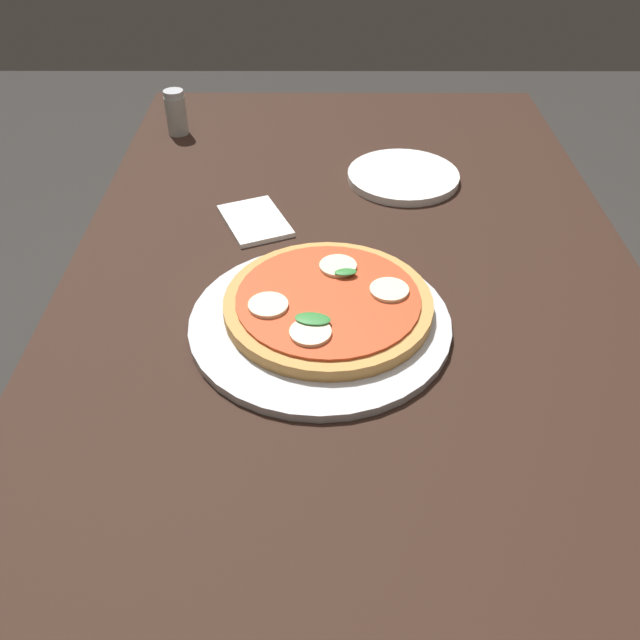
% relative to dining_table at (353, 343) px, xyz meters
% --- Properties ---
extents(ground_plane, '(6.00, 6.00, 0.00)m').
position_rel_dining_table_xyz_m(ground_plane, '(0.00, 0.00, -0.63)').
color(ground_plane, '#2D2B28').
extents(dining_table, '(1.52, 0.85, 0.72)m').
position_rel_dining_table_xyz_m(dining_table, '(0.00, 0.00, 0.00)').
color(dining_table, black).
rests_on(dining_table, ground_plane).
extents(serving_tray, '(0.34, 0.34, 0.01)m').
position_rel_dining_table_xyz_m(serving_tray, '(-0.07, 0.05, 0.10)').
color(serving_tray, silver).
rests_on(serving_tray, dining_table).
extents(pizza, '(0.28, 0.28, 0.03)m').
position_rel_dining_table_xyz_m(pizza, '(-0.05, 0.04, 0.12)').
color(pizza, tan).
rests_on(pizza, serving_tray).
extents(plate_white, '(0.20, 0.20, 0.01)m').
position_rel_dining_table_xyz_m(plate_white, '(0.34, -0.10, 0.10)').
color(plate_white, white).
rests_on(plate_white, dining_table).
extents(napkin, '(0.15, 0.13, 0.01)m').
position_rel_dining_table_xyz_m(napkin, '(0.19, 0.16, 0.10)').
color(napkin, white).
rests_on(napkin, dining_table).
extents(pepper_shaker, '(0.04, 0.04, 0.09)m').
position_rel_dining_table_xyz_m(pepper_shaker, '(0.54, 0.34, 0.14)').
color(pepper_shaker, '#B2B7AD').
rests_on(pepper_shaker, dining_table).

